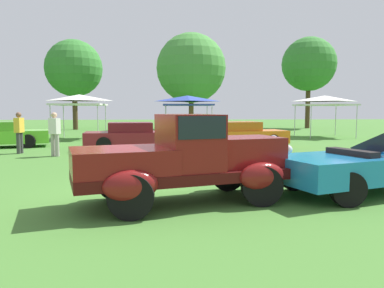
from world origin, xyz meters
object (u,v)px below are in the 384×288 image
Objects in this scene: feature_pickup_truck at (185,158)px; show_car_burgundy at (134,136)px; show_car_orange at (241,135)px; spectator_between_cars at (19,131)px; neighbor_convertible at (369,165)px; canopy_tent_left_field at (79,99)px; canopy_tent_center_field at (188,100)px; canopy_tent_right_field at (325,100)px; spectator_near_truck at (55,133)px.

feature_pickup_truck is 0.96× the size of show_car_burgundy.
spectator_between_cars is at bearing -168.54° from show_car_orange.
feature_pickup_truck is at bearing -169.97° from neighbor_convertible.
show_car_orange is at bearing 11.46° from spectator_between_cars.
feature_pickup_truck is at bearing -79.03° from show_car_burgundy.
canopy_tent_left_field reaches higher than spectator_between_cars.
spectator_between_cars is (-4.50, -1.26, 0.31)m from show_car_burgundy.
show_car_burgundy is (-5.92, 9.03, 0.02)m from neighbor_convertible.
canopy_tent_center_field is (-3.10, 16.44, 1.84)m from neighbor_convertible.
spectator_between_cars is at bearing -153.28° from canopy_tent_right_field.
canopy_tent_left_field is at bearing 147.90° from show_car_orange.
canopy_tent_right_field reaches higher than feature_pickup_truck.
canopy_tent_center_field reaches higher than spectator_between_cars.
canopy_tent_left_field is (-3.83, 6.23, 1.82)m from show_car_burgundy.
spectator_between_cars is at bearing 143.34° from neighbor_convertible.
spectator_between_cars is at bearing -164.32° from show_car_burgundy.
canopy_tent_left_field reaches higher than feature_pickup_truck.
show_car_burgundy is at bearing -149.51° from canopy_tent_right_field.
feature_pickup_truck is 19.42m from canopy_tent_right_field.
canopy_tent_right_field is (11.74, 6.91, 1.82)m from show_car_burgundy.
spectator_between_cars is 0.57× the size of canopy_tent_left_field.
neighbor_convertible is at bearing -84.78° from show_car_orange.
spectator_near_truck is at bearing 122.05° from feature_pickup_truck.
canopy_tent_center_field reaches higher than neighbor_convertible.
spectator_near_truck and spectator_between_cars have the same top height.
show_car_burgundy is 3.61m from spectator_near_truck.
show_car_burgundy is 1.43× the size of canopy_tent_center_field.
canopy_tent_right_field reaches higher than neighbor_convertible.
spectator_near_truck is 0.53× the size of canopy_tent_center_field.
show_car_orange is 1.49× the size of canopy_tent_left_field.
spectator_near_truck is 1.00× the size of spectator_between_cars.
neighbor_convertible is 16.83m from canopy_tent_center_field.
canopy_tent_left_field is 0.94× the size of canopy_tent_center_field.
canopy_tent_right_field is at bearing -3.22° from canopy_tent_center_field.
canopy_tent_center_field is 8.94m from canopy_tent_right_field.
canopy_tent_center_field is (7.33, 8.68, 1.51)m from spectator_between_cars.
feature_pickup_truck is 0.98× the size of show_car_orange.
show_car_orange is at bearing -32.10° from canopy_tent_left_field.
spectator_between_cars is 18.25m from canopy_tent_right_field.
spectator_near_truck is 17.26m from canopy_tent_right_field.
spectator_near_truck is 11.29m from canopy_tent_center_field.
canopy_tent_left_field is at bearing 109.70° from feature_pickup_truck.
canopy_tent_left_field is 6.76m from canopy_tent_center_field.
neighbor_convertible is 13.00m from spectator_between_cars.
spectator_between_cars reaches higher than show_car_orange.
spectator_between_cars is at bearing -130.16° from canopy_tent_center_field.
spectator_near_truck is (-4.68, 7.48, 0.05)m from feature_pickup_truck.
canopy_tent_right_field reaches higher than spectator_between_cars.
canopy_tent_right_field is at bearing 69.94° from neighbor_convertible.
show_car_burgundy is at bearing 39.04° from spectator_near_truck.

